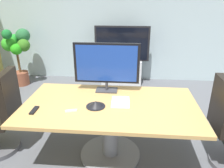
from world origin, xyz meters
TOP-DOWN VIEW (x-y plane):
  - ground_plane at (0.00, 0.00)m, footprint 7.12×7.12m
  - wall_back_glass_partition at (0.00, 2.84)m, footprint 6.12×0.10m
  - conference_table at (0.02, -0.02)m, footprint 2.04×1.12m
  - office_chair_left at (-1.38, -0.02)m, footprint 0.62×0.60m
  - tv_monitor at (-0.06, 0.37)m, footprint 0.84×0.18m
  - wall_display_unit at (0.05, 2.49)m, footprint 1.20×0.36m
  - potted_plant at (-2.23, 2.22)m, footprint 0.62×0.66m
  - conference_phone at (-0.13, -0.09)m, footprint 0.22×0.22m
  - remote_control at (-0.79, -0.25)m, footprint 0.05×0.17m
  - whiteboard_marker at (-0.38, -0.23)m, footprint 0.13×0.06m
  - paper_notepad at (0.14, 0.04)m, footprint 0.22×0.31m

SIDE VIEW (x-z plane):
  - ground_plane at x=0.00m, z-range 0.00..0.00m
  - wall_display_unit at x=0.05m, z-range -0.21..1.10m
  - office_chair_left at x=-1.38m, z-range -0.09..1.00m
  - conference_table at x=0.02m, z-range 0.18..0.91m
  - paper_notepad at x=0.14m, z-range 0.73..0.74m
  - remote_control at x=-0.79m, z-range 0.73..0.75m
  - whiteboard_marker at x=-0.38m, z-range 0.73..0.75m
  - conference_phone at x=-0.13m, z-range 0.73..0.80m
  - potted_plant at x=-2.23m, z-range 0.15..1.43m
  - tv_monitor at x=-0.06m, z-range 0.77..1.41m
  - wall_back_glass_partition at x=0.00m, z-range 0.00..2.77m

